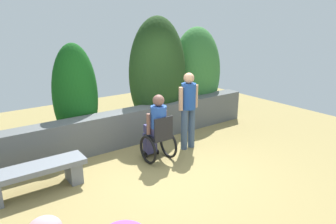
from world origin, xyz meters
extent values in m
plane|color=olive|center=(0.00, 0.00, 0.00)|extent=(11.67, 11.67, 0.00)
cube|color=#585C5E|center=(0.00, 1.54, 0.38)|extent=(6.87, 0.41, 0.76)
ellipsoid|color=#144E17|center=(-0.83, 2.10, 1.11)|extent=(0.97, 0.68, 2.21)
ellipsoid|color=#213D19|center=(1.18, 1.95, 1.37)|extent=(1.49, 1.04, 2.75)
ellipsoid|color=#367535|center=(2.57, 2.15, 1.24)|extent=(1.50, 1.05, 2.48)
cube|color=slate|center=(-1.49, 0.60, 0.18)|extent=(0.20, 0.38, 0.36)
cube|color=slate|center=(-2.10, 0.60, 0.41)|extent=(1.58, 0.45, 0.09)
cube|color=black|center=(0.14, 0.42, 0.50)|extent=(0.40, 0.40, 0.06)
cube|color=black|center=(0.14, 0.24, 0.73)|extent=(0.40, 0.04, 0.40)
cube|color=black|center=(0.14, 0.74, 0.10)|extent=(0.28, 0.12, 0.03)
torus|color=black|center=(-0.10, 0.42, 0.28)|extent=(0.05, 0.56, 0.56)
torus|color=black|center=(0.38, 0.42, 0.28)|extent=(0.05, 0.56, 0.56)
cylinder|color=black|center=(0.00, 0.67, 0.05)|extent=(0.03, 0.10, 0.10)
cylinder|color=black|center=(0.28, 0.67, 0.05)|extent=(0.03, 0.10, 0.10)
cube|color=#3F3C6A|center=(0.14, 0.52, 0.61)|extent=(0.30, 0.40, 0.16)
cube|color=#3F3C6A|center=(0.14, 0.72, 0.27)|extent=(0.26, 0.14, 0.43)
cylinder|color=#2951AB|center=(0.14, 0.40, 0.86)|extent=(0.30, 0.30, 0.50)
cylinder|color=brown|center=(-0.05, 0.46, 0.78)|extent=(0.08, 0.08, 0.40)
cylinder|color=brown|center=(0.33, 0.46, 0.78)|extent=(0.08, 0.08, 0.40)
sphere|color=brown|center=(0.14, 0.40, 1.22)|extent=(0.22, 0.22, 0.22)
cylinder|color=#3B4F6B|center=(0.90, 0.56, 0.44)|extent=(0.14, 0.14, 0.88)
cylinder|color=#3B4F6B|center=(1.10, 0.56, 0.44)|extent=(0.14, 0.14, 0.88)
cylinder|color=#214998|center=(1.00, 0.56, 1.15)|extent=(0.30, 0.30, 0.53)
cylinder|color=tan|center=(0.80, 0.56, 1.12)|extent=(0.09, 0.09, 0.48)
cylinder|color=tan|center=(1.20, 0.56, 1.12)|extent=(0.09, 0.09, 0.48)
sphere|color=tan|center=(1.00, 0.56, 1.52)|extent=(0.22, 0.22, 0.22)
camera|label=1|loc=(-2.98, -4.21, 2.67)|focal=33.13mm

